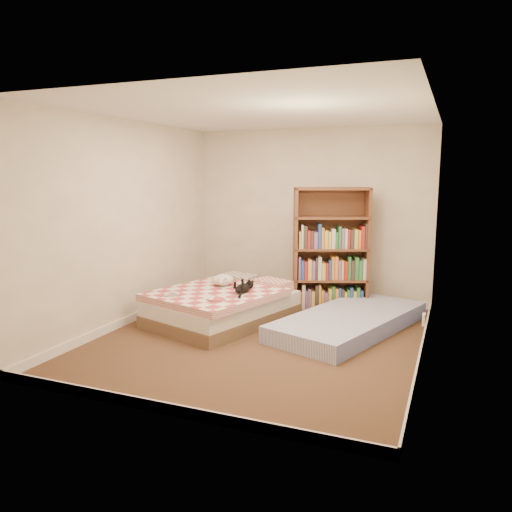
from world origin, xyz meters
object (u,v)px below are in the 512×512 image
at_px(bookshelf, 331,266).
at_px(floor_mattress, 349,321).
at_px(bed, 224,305).
at_px(black_cat, 244,288).
at_px(white_dog, 223,280).

bearing_deg(bookshelf, floor_mattress, -83.56).
bearing_deg(bookshelf, bed, -157.33).
distance_m(bed, floor_mattress, 1.58).
height_order(floor_mattress, black_cat, black_cat).
bearing_deg(bookshelf, white_dog, -164.21).
bearing_deg(floor_mattress, bed, -152.13).
bearing_deg(floor_mattress, bookshelf, 136.54).
bearing_deg(bed, floor_mattress, 26.27).
xyz_separation_m(bookshelf, black_cat, (-0.81, -1.15, -0.12)).
bearing_deg(floor_mattress, white_dog, -158.41).
height_order(bed, black_cat, black_cat).
xyz_separation_m(black_cat, white_dog, (-0.40, 0.24, 0.02)).
relative_size(black_cat, white_dog, 1.43).
distance_m(bed, white_dog, 0.34).
distance_m(bookshelf, floor_mattress, 1.06).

